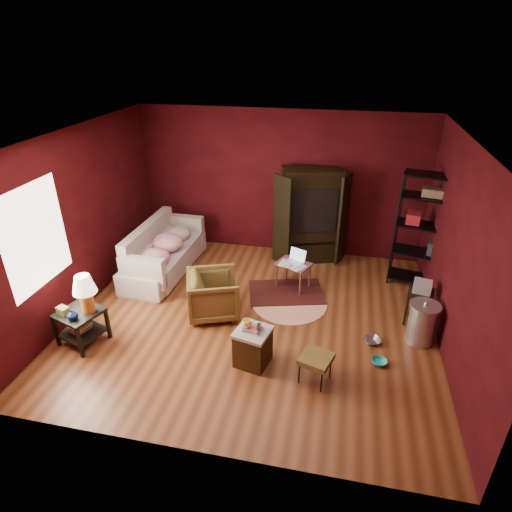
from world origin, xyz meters
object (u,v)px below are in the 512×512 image
at_px(side_table, 82,303).
at_px(hamper, 253,346).
at_px(sofa, 164,252).
at_px(laptop_desk, 294,266).
at_px(armchair, 213,293).
at_px(tv_armoire, 310,214).
at_px(wire_shelving, 427,227).

height_order(side_table, hamper, side_table).
xyz_separation_m(sofa, hamper, (2.14, -2.11, -0.13)).
bearing_deg(laptop_desk, sofa, -156.60).
bearing_deg(side_table, armchair, 33.42).
height_order(laptop_desk, tv_armoire, tv_armoire).
bearing_deg(laptop_desk, hamper, -73.02).
xyz_separation_m(armchair, tv_armoire, (1.27, 2.21, 0.56)).
xyz_separation_m(armchair, laptop_desk, (1.12, 1.06, 0.04)).
distance_m(armchair, side_table, 1.90).
height_order(side_table, laptop_desk, side_table).
bearing_deg(armchair, wire_shelving, -83.48).
bearing_deg(wire_shelving, side_table, -138.88).
distance_m(sofa, laptop_desk, 2.42).
xyz_separation_m(sofa, wire_shelving, (4.57, 0.53, 0.69)).
distance_m(sofa, armchair, 1.71).
height_order(armchair, hamper, armchair).
xyz_separation_m(armchair, hamper, (0.85, -1.00, -0.11)).
height_order(hamper, wire_shelving, wire_shelving).
bearing_deg(sofa, armchair, -127.13).
distance_m(sofa, wire_shelving, 4.65).
distance_m(armchair, tv_armoire, 2.61).
bearing_deg(sofa, hamper, -130.97).
xyz_separation_m(hamper, tv_armoire, (0.42, 3.21, 0.67)).
relative_size(armchair, side_table, 0.72).
height_order(armchair, side_table, side_table).
height_order(armchair, tv_armoire, tv_armoire).
xyz_separation_m(laptop_desk, wire_shelving, (2.15, 0.58, 0.67)).
relative_size(armchair, hamper, 1.27).
bearing_deg(laptop_desk, armchair, -111.96).
relative_size(sofa, hamper, 3.39).
distance_m(tv_armoire, wire_shelving, 2.09).
xyz_separation_m(sofa, side_table, (-0.28, -2.15, 0.24)).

